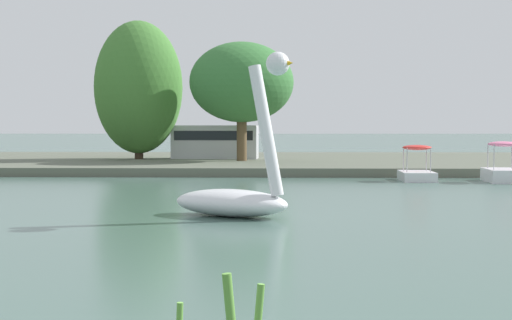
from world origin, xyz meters
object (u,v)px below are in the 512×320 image
tree_broadleaf_right (242,83)px  tree_willow_near_path (139,87)px  pedal_boat_red (417,170)px  pedal_boat_pink (503,170)px  parked_van (215,141)px  swan_boat (237,188)px

tree_broadleaf_right → tree_willow_near_path: (-5.63, 1.91, -0.14)m
pedal_boat_red → tree_broadleaf_right: bearing=129.6°
pedal_boat_pink → tree_willow_near_path: size_ratio=0.33×
pedal_boat_pink → tree_broadleaf_right: tree_broadleaf_right is taller
pedal_boat_pink → parked_van: bearing=135.0°
parked_van → pedal_boat_pink: bearing=-45.0°
swan_boat → parked_van: (-2.50, 23.73, 0.70)m
swan_boat → pedal_boat_red: bearing=62.3°
pedal_boat_pink → parked_van: size_ratio=0.52×
swan_boat → parked_van: bearing=96.0°
pedal_boat_red → tree_broadleaf_right: tree_broadleaf_right is taller
tree_broadleaf_right → pedal_boat_pink: bearing=-41.5°
pedal_boat_pink → parked_van: 17.10m
swan_boat → pedal_boat_pink: size_ratio=1.54×
pedal_boat_red → tree_willow_near_path: 17.22m
tree_broadleaf_right → tree_willow_near_path: bearing=161.3°
parked_van → swan_boat: bearing=-84.0°
pedal_boat_red → tree_broadleaf_right: size_ratio=0.31×
pedal_boat_red → pedal_boat_pink: (3.20, -0.47, 0.04)m
pedal_boat_red → tree_willow_near_path: (-12.91, 10.73, 3.81)m
swan_boat → tree_broadleaf_right: bearing=92.5°
swan_boat → pedal_boat_pink: 15.08m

